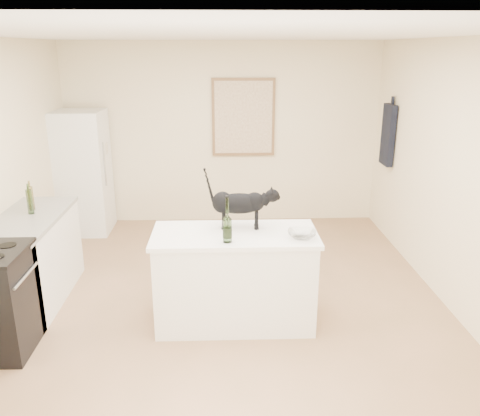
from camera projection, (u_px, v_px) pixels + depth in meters
name	position (u px, v px, depth m)	size (l,w,h in m)	color
floor	(224.00, 310.00, 4.91)	(5.50, 5.50, 0.00)	#A57857
ceiling	(221.00, 35.00, 4.11)	(5.50, 5.50, 0.00)	white
wall_back	(223.00, 135.00, 7.13)	(4.50, 4.50, 0.00)	beige
wall_front	(225.00, 372.00, 1.90)	(4.50, 4.50, 0.00)	beige
wall_right	(464.00, 182.00, 4.59)	(5.50, 5.50, 0.00)	beige
island_base	(235.00, 280.00, 4.59)	(1.44, 0.67, 0.86)	white
island_top	(235.00, 235.00, 4.45)	(1.50, 0.70, 0.04)	white
left_cabinets	(32.00, 261.00, 5.00)	(0.60, 1.40, 0.86)	white
left_countertop	(26.00, 219.00, 4.86)	(0.62, 1.44, 0.04)	gray
fridge	(83.00, 173.00, 6.82)	(0.68, 0.68, 1.70)	white
artwork_frame	(243.00, 117.00, 7.03)	(0.90, 0.03, 1.10)	brown
artwork_canvas	(243.00, 118.00, 7.01)	(0.82, 0.00, 1.02)	beige
hanging_garment	(388.00, 135.00, 6.50)	(0.08, 0.34, 0.80)	black
black_cat	(239.00, 206.00, 4.51)	(0.61, 0.18, 0.42)	black
wine_bottle	(227.00, 222.00, 4.18)	(0.08, 0.08, 0.36)	#2E5321
glass_bowl	(302.00, 234.00, 4.32)	(0.25, 0.25, 0.06)	silver
fridge_paper	(107.00, 148.00, 6.78)	(0.00, 0.12, 0.15)	beige
counter_bottle_cluster	(30.00, 200.00, 4.99)	(0.10, 0.20, 0.25)	#1C4316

